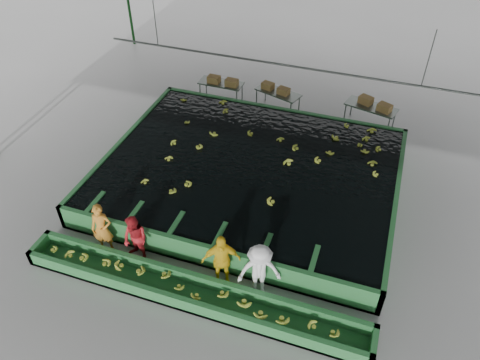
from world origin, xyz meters
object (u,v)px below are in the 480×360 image
(worker_c, at_px, (221,260))
(packing_table_right, at_px, (369,116))
(packing_table_mid, at_px, (278,101))
(box_stack_right, at_px, (374,107))
(worker_d, at_px, (259,271))
(sorting_trough, at_px, (191,292))
(worker_a, at_px, (102,229))
(box_stack_mid, at_px, (275,91))
(box_stack_left, at_px, (223,84))
(worker_b, at_px, (135,239))
(flotation_tank, at_px, (249,175))
(packing_table_left, at_px, (221,91))

(worker_c, height_order, packing_table_right, worker_c)
(packing_table_mid, xyz_separation_m, box_stack_right, (4.02, 0.00, 0.49))
(worker_c, height_order, worker_d, worker_c)
(worker_c, bearing_deg, sorting_trough, -151.37)
(worker_a, distance_m, box_stack_mid, 9.82)
(packing_table_mid, distance_m, packing_table_right, 3.90)
(worker_c, height_order, packing_table_mid, worker_c)
(box_stack_left, bearing_deg, worker_b, -84.90)
(box_stack_left, bearing_deg, box_stack_right, 1.20)
(flotation_tank, relative_size, box_stack_right, 7.20)
(worker_d, relative_size, packing_table_left, 0.94)
(worker_c, distance_m, packing_table_left, 10.11)
(packing_table_left, xyz_separation_m, packing_table_right, (6.50, 0.07, 0.03))
(box_stack_mid, bearing_deg, worker_b, -99.11)
(worker_a, height_order, worker_c, worker_c)
(worker_d, relative_size, box_stack_mid, 1.42)
(box_stack_right, bearing_deg, worker_a, -125.55)
(worker_a, relative_size, packing_table_right, 0.85)
(flotation_tank, distance_m, box_stack_mid, 5.21)
(box_stack_right, bearing_deg, worker_b, -120.89)
(box_stack_left, height_order, box_stack_mid, box_stack_left)
(worker_d, bearing_deg, packing_table_right, 55.86)
(worker_b, distance_m, packing_table_right, 11.00)
(packing_table_mid, bearing_deg, box_stack_right, 0.07)
(worker_d, bearing_deg, worker_a, 156.49)
(packing_table_right, bearing_deg, packing_table_mid, -179.46)
(worker_a, bearing_deg, packing_table_mid, 60.14)
(worker_d, xyz_separation_m, box_stack_mid, (-2.24, 9.46, -0.02))
(worker_a, distance_m, packing_table_right, 11.60)
(worker_d, height_order, packing_table_mid, worker_d)
(packing_table_left, relative_size, box_stack_mid, 1.52)
(packing_table_right, bearing_deg, flotation_tank, -123.81)
(packing_table_right, height_order, box_stack_left, box_stack_left)
(sorting_trough, bearing_deg, worker_c, 53.26)
(sorting_trough, distance_m, packing_table_mid, 10.27)
(worker_d, relative_size, box_stack_right, 1.31)
(flotation_tank, height_order, sorting_trough, flotation_tank)
(sorting_trough, relative_size, worker_a, 5.70)
(flotation_tank, bearing_deg, box_stack_left, 119.91)
(worker_a, relative_size, worker_b, 1.07)
(box_stack_mid, bearing_deg, worker_d, -76.69)
(worker_b, distance_m, packing_table_left, 9.48)
(worker_d, bearing_deg, box_stack_mid, 79.81)
(box_stack_mid, bearing_deg, sorting_trough, -86.98)
(flotation_tank, height_order, worker_c, worker_c)
(sorting_trough, distance_m, packing_table_right, 10.87)
(packing_table_left, height_order, box_stack_left, box_stack_left)
(packing_table_mid, bearing_deg, box_stack_mid, 178.97)
(packing_table_left, bearing_deg, packing_table_mid, 0.74)
(worker_a, relative_size, packing_table_mid, 0.90)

